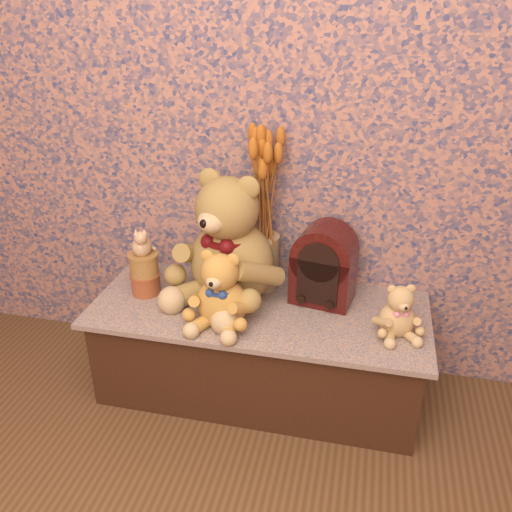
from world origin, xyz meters
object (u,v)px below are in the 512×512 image
at_px(teddy_large, 232,231).
at_px(biscuit_tin_lower, 146,283).
at_px(teddy_medium, 222,285).
at_px(teddy_small, 398,307).
at_px(ceramic_vase, 263,261).
at_px(cat_figurine, 141,240).
at_px(cathedral_radio, 324,264).

relative_size(teddy_large, biscuit_tin_lower, 4.77).
relative_size(teddy_medium, biscuit_tin_lower, 2.69).
xyz_separation_m(teddy_small, biscuit_tin_lower, (-0.96, 0.07, -0.06)).
distance_m(teddy_small, ceramic_vase, 0.57).
height_order(teddy_medium, cat_figurine, teddy_medium).
xyz_separation_m(teddy_large, teddy_medium, (0.01, -0.19, -0.12)).
bearing_deg(cathedral_radio, teddy_small, -21.76).
bearing_deg(teddy_medium, cat_figurine, 164.89).
relative_size(teddy_small, cat_figurine, 1.74).
height_order(teddy_medium, ceramic_vase, teddy_medium).
distance_m(teddy_medium, teddy_small, 0.61).
height_order(biscuit_tin_lower, cat_figurine, cat_figurine).
xyz_separation_m(teddy_large, biscuit_tin_lower, (-0.34, -0.06, -0.23)).
xyz_separation_m(ceramic_vase, cat_figurine, (-0.44, -0.16, 0.12)).
bearing_deg(biscuit_tin_lower, cat_figurine, 0.00).
xyz_separation_m(teddy_small, cathedral_radio, (-0.28, 0.17, 0.05)).
height_order(teddy_medium, biscuit_tin_lower, teddy_medium).
height_order(teddy_medium, cathedral_radio, cathedral_radio).
bearing_deg(biscuit_tin_lower, teddy_small, -3.94).
height_order(cathedral_radio, cat_figurine, cathedral_radio).
relative_size(teddy_large, cathedral_radio, 1.73).
distance_m(teddy_large, biscuit_tin_lower, 0.41).
height_order(cathedral_radio, biscuit_tin_lower, cathedral_radio).
xyz_separation_m(teddy_medium, ceramic_vase, (0.09, 0.29, -0.04)).
xyz_separation_m(teddy_small, cat_figurine, (-0.96, 0.07, 0.12)).
distance_m(teddy_medium, cathedral_radio, 0.41).
height_order(teddy_small, ceramic_vase, ceramic_vase).
bearing_deg(teddy_large, cat_figurine, -148.92).
xyz_separation_m(cathedral_radio, biscuit_tin_lower, (-0.68, -0.10, -0.12)).
bearing_deg(cat_figurine, biscuit_tin_lower, 0.00).
relative_size(teddy_small, biscuit_tin_lower, 1.84).
bearing_deg(cathedral_radio, cat_figurine, -161.98).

